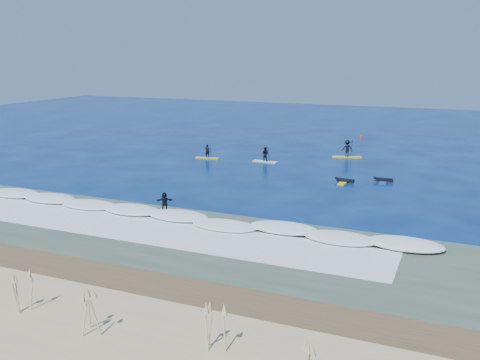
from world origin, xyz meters
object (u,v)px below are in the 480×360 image
at_px(sup_paddler_left, 207,153).
at_px(marker_buoy, 361,137).
at_px(prone_paddler_near, 344,181).
at_px(wave_surfer, 165,203).
at_px(sup_paddler_right, 347,150).
at_px(sup_paddler_center, 265,155).
at_px(prone_paddler_far, 383,180).

bearing_deg(sup_paddler_left, marker_buoy, 46.20).
bearing_deg(marker_buoy, sup_paddler_left, -122.94).
distance_m(prone_paddler_near, wave_surfer, 18.28).
bearing_deg(sup_paddler_right, marker_buoy, 74.60).
bearing_deg(sup_paddler_left, sup_paddler_center, -5.36).
height_order(prone_paddler_far, marker_buoy, marker_buoy).
xyz_separation_m(wave_surfer, marker_buoy, (6.90, 41.42, -0.55)).
distance_m(prone_paddler_near, marker_buoy, 26.57).
relative_size(sup_paddler_center, marker_buoy, 4.17).
distance_m(sup_paddler_right, prone_paddler_near, 12.55).
bearing_deg(sup_paddler_center, marker_buoy, 75.43).
bearing_deg(marker_buoy, wave_surfer, -99.45).
distance_m(sup_paddler_left, prone_paddler_far, 20.61).
bearing_deg(sup_paddler_right, sup_paddler_left, -174.22).
relative_size(prone_paddler_near, prone_paddler_far, 1.03).
height_order(prone_paddler_near, wave_surfer, wave_surfer).
bearing_deg(prone_paddler_near, marker_buoy, 13.48).
distance_m(sup_paddler_left, marker_buoy, 24.93).
relative_size(sup_paddler_center, prone_paddler_near, 1.20).
relative_size(prone_paddler_far, marker_buoy, 3.39).
bearing_deg(sup_paddler_center, prone_paddler_far, -14.10).
bearing_deg(prone_paddler_far, marker_buoy, 9.99).
distance_m(sup_paddler_right, prone_paddler_far, 12.05).
height_order(sup_paddler_left, wave_surfer, sup_paddler_left).
relative_size(sup_paddler_left, prone_paddler_near, 1.17).
relative_size(sup_paddler_right, prone_paddler_near, 1.46).
height_order(wave_surfer, marker_buoy, wave_surfer).
height_order(sup_paddler_right, marker_buoy, sup_paddler_right).
xyz_separation_m(sup_paddler_left, sup_paddler_right, (14.56, 6.87, 0.33)).
bearing_deg(prone_paddler_far, prone_paddler_near, 112.18).
bearing_deg(sup_paddler_right, wave_surfer, -125.57).
bearing_deg(sup_paddler_center, sup_paddler_right, 42.54).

